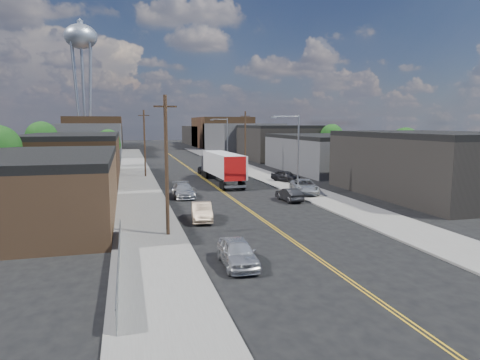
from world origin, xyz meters
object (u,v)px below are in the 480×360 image
semi_truck (221,165)px  car_left_a (237,252)px  car_right_lot_a (304,186)px  car_ahead_truck (210,170)px  car_left_d (183,190)px  car_left_b (202,212)px  water_tower (81,41)px  car_left_c (183,192)px  car_right_lot_c (286,176)px  car_right_oncoming (289,195)px

semi_truck → car_left_a: (-6.50, -33.81, -1.59)m
car_right_lot_a → car_ahead_truck: bearing=120.3°
semi_truck → car_left_d: bearing=-124.6°
car_left_b → car_left_d: car_left_d is taller
water_tower → car_left_a: (17.00, -107.46, -29.87)m
car_left_d → semi_truck: bearing=57.7°
car_left_c → car_right_lot_a: car_right_lot_a is taller
water_tower → car_right_lot_c: (32.12, -75.72, -29.74)m
semi_truck → car_right_oncoming: (3.85, -15.48, -1.68)m
car_left_b → car_right_oncoming: (10.35, 6.58, -0.07)m
car_left_a → car_left_d: (0.00, 23.46, -0.02)m
car_left_d → car_ahead_truck: 20.69m
car_left_c → car_right_lot_c: 17.24m
car_left_b → car_right_lot_a: size_ratio=0.79×
car_left_c → car_right_lot_a: size_ratio=0.80×
car_left_b → water_tower: bearing=106.7°
car_right_lot_c → car_right_lot_a: bearing=-127.4°
water_tower → car_left_c: water_tower is taller
car_left_a → car_right_lot_a: (13.46, 21.55, 0.18)m
car_right_lot_c → water_tower: bearing=84.9°
car_left_b → car_ahead_truck: 31.99m
car_right_lot_a → car_left_d: bearing=-175.2°
car_left_c → car_right_oncoming: bearing=-21.7°
car_left_b → car_left_d: size_ratio=0.87×
car_left_a → car_right_lot_c: size_ratio=1.03×
semi_truck → car_left_d: semi_truck is taller
car_left_d → car_right_oncoming: (10.35, -5.13, -0.08)m
car_right_oncoming → car_right_lot_c: bearing=-113.7°
car_right_oncoming → car_right_lot_a: car_right_lot_a is taller
car_left_c → car_ahead_truck: size_ratio=0.84×
semi_truck → car_right_oncoming: size_ratio=3.85×
car_left_b → car_right_lot_c: car_right_lot_c is taller
car_left_d → car_ahead_truck: (6.70, 19.57, 0.00)m
car_right_lot_a → semi_truck: bearing=132.5°
car_ahead_truck → water_tower: bearing=102.4°
car_left_d → car_left_c: bearing=0.0°
car_left_c → car_ahead_truck: bearing=75.8°
car_left_a → car_right_oncoming: 21.05m
car_left_a → car_ahead_truck: size_ratio=0.83×
car_left_d → car_right_lot_c: (15.12, 8.28, 0.14)m
car_right_lot_c → car_ahead_truck: (-8.42, 11.29, -0.14)m
car_left_b → car_right_lot_a: bearing=42.7°
car_left_c → car_ahead_truck: car_ahead_truck is taller
car_ahead_truck → car_left_b: bearing=-109.9°
car_left_a → car_left_c: car_left_a is taller
car_left_a → car_left_d: bearing=91.6°
car_left_b → car_right_lot_c: 25.06m
car_left_a → car_left_b: bearing=91.6°
semi_truck → car_right_oncoming: bearing=-78.5°
car_left_a → car_right_lot_a: bearing=59.6°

